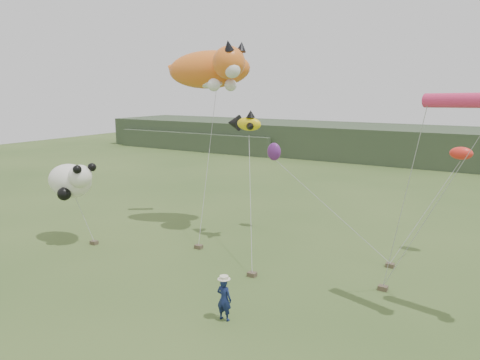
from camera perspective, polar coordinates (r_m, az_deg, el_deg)
ground at (r=18.86m, az=-4.43°, el=-16.01°), size 120.00×120.00×0.00m
headland at (r=60.06m, az=18.68°, el=4.13°), size 90.00×13.00×4.00m
festival_attendant at (r=18.07m, az=-1.95°, el=-14.31°), size 0.62×0.41×1.67m
sandbag_anchors at (r=23.66m, az=1.79°, el=-9.92°), size 15.85×5.47×0.20m
cat_kite at (r=28.57m, az=-3.27°, el=13.39°), size 6.61×4.29×2.81m
fish_kite at (r=26.11m, az=0.40°, el=6.96°), size 2.36×1.57×1.20m
panda_kite at (r=27.70m, az=-19.87°, el=-0.05°), size 3.35×2.16×2.08m
misc_kites at (r=26.80m, az=13.44°, el=3.30°), size 11.17×1.38×1.40m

